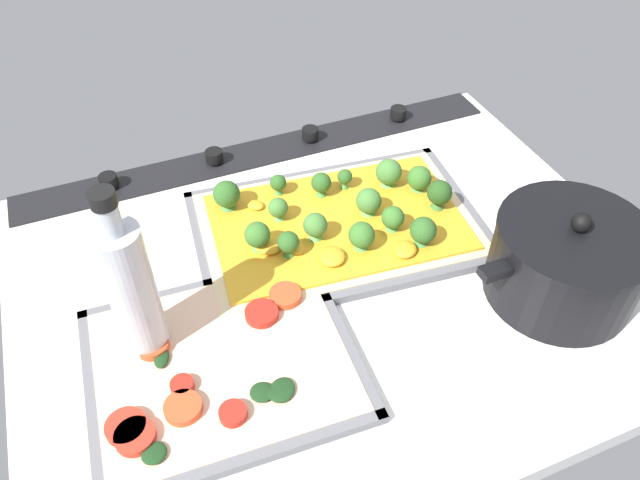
{
  "coord_description": "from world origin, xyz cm",
  "views": [
    {
      "loc": [
        22.99,
        50.72,
        60.02
      ],
      "look_at": [
        1.35,
        -1.79,
        5.12
      ],
      "focal_mm": 34.42,
      "sensor_mm": 36.0,
      "label": 1
    }
  ],
  "objects_px": {
    "cooking_pot": "(566,261)",
    "broccoli_pizza": "(340,219)",
    "baking_tray_front": "(337,229)",
    "oil_bottle": "(132,292)",
    "veggie_pizza_back": "(218,365)",
    "baking_tray_back": "(222,365)"
  },
  "relations": [
    {
      "from": "broccoli_pizza",
      "to": "oil_bottle",
      "type": "relative_size",
      "value": 1.65
    },
    {
      "from": "baking_tray_front",
      "to": "broccoli_pizza",
      "type": "height_order",
      "value": "broccoli_pizza"
    },
    {
      "from": "baking_tray_back",
      "to": "veggie_pizza_back",
      "type": "relative_size",
      "value": 1.09
    },
    {
      "from": "baking_tray_front",
      "to": "baking_tray_back",
      "type": "xyz_separation_m",
      "value": [
        0.22,
        0.16,
        0.0
      ]
    },
    {
      "from": "baking_tray_back",
      "to": "veggie_pizza_back",
      "type": "height_order",
      "value": "veggie_pizza_back"
    },
    {
      "from": "baking_tray_back",
      "to": "cooking_pot",
      "type": "xyz_separation_m",
      "value": [
        -0.43,
        0.05,
        0.05
      ]
    },
    {
      "from": "baking_tray_front",
      "to": "oil_bottle",
      "type": "xyz_separation_m",
      "value": [
        0.29,
        0.1,
        0.1
      ]
    },
    {
      "from": "baking_tray_back",
      "to": "baking_tray_front",
      "type": "bearing_deg",
      "value": -143.09
    },
    {
      "from": "oil_bottle",
      "to": "cooking_pot",
      "type": "bearing_deg",
      "value": 167.86
    },
    {
      "from": "baking_tray_front",
      "to": "baking_tray_back",
      "type": "height_order",
      "value": "same"
    },
    {
      "from": "baking_tray_back",
      "to": "veggie_pizza_back",
      "type": "bearing_deg",
      "value": 31.48
    },
    {
      "from": "cooking_pot",
      "to": "veggie_pizza_back",
      "type": "bearing_deg",
      "value": -6.11
    },
    {
      "from": "cooking_pot",
      "to": "broccoli_pizza",
      "type": "bearing_deg",
      "value": -44.96
    },
    {
      "from": "broccoli_pizza",
      "to": "oil_bottle",
      "type": "xyz_separation_m",
      "value": [
        0.29,
        0.1,
        0.08
      ]
    },
    {
      "from": "baking_tray_back",
      "to": "oil_bottle",
      "type": "height_order",
      "value": "oil_bottle"
    },
    {
      "from": "broccoli_pizza",
      "to": "oil_bottle",
      "type": "height_order",
      "value": "oil_bottle"
    },
    {
      "from": "baking_tray_front",
      "to": "cooking_pot",
      "type": "relative_size",
      "value": 1.65
    },
    {
      "from": "baking_tray_front",
      "to": "broccoli_pizza",
      "type": "xyz_separation_m",
      "value": [
        -0.0,
        0.0,
        0.02
      ]
    },
    {
      "from": "oil_bottle",
      "to": "veggie_pizza_back",
      "type": "bearing_deg",
      "value": 137.49
    },
    {
      "from": "baking_tray_front",
      "to": "cooking_pot",
      "type": "distance_m",
      "value": 0.31
    },
    {
      "from": "broccoli_pizza",
      "to": "oil_bottle",
      "type": "distance_m",
      "value": 0.32
    },
    {
      "from": "baking_tray_front",
      "to": "veggie_pizza_back",
      "type": "xyz_separation_m",
      "value": [
        0.22,
        0.17,
        0.01
      ]
    }
  ]
}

